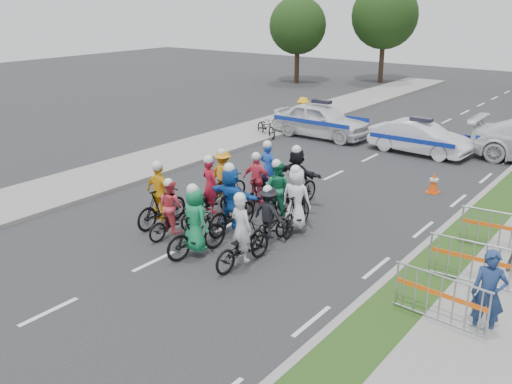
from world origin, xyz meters
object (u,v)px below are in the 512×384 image
Objects in this scene: rider_5 at (231,204)px; cone_0 at (434,183)px; rider_11 at (297,181)px; rider_8 at (278,197)px; police_car_1 at (420,138)px; spectator_0 at (488,294)px; parked_bike at (266,127)px; rider_2 at (172,215)px; police_car_0 at (321,120)px; rider_4 at (269,221)px; rider_7 at (296,206)px; rider_0 at (242,242)px; barrier_0 at (440,301)px; tree_3 at (385,16)px; rider_1 at (196,228)px; rider_6 at (211,197)px; marshal_hiviz at (303,114)px; rider_10 at (224,181)px; tree_0 at (298,26)px; rider_9 at (258,187)px; barrier_2 at (500,233)px; rider_12 at (269,178)px.

rider_5 reaches higher than cone_0.
rider_8 is at bearing 99.97° from rider_11.
police_car_1 is 2.33× the size of spectator_0.
police_car_1 is at bearing -51.18° from parked_bike.
spectator_0 is (6.71, -2.60, 0.20)m from rider_8.
rider_2 is 0.41× the size of police_car_1.
cone_0 is 0.40× the size of parked_bike.
spectator_0 reaches higher than police_car_0.
rider_4 is 1.11m from rider_7.
rider_0 is 0.41× the size of police_car_0.
barrier_0 is (4.80, 0.21, -0.07)m from rider_0.
police_car_1 is 0.56× the size of tree_3.
rider_1 is at bearing -179.23° from police_car_1.
rider_5 reaches higher than rider_11.
rider_6 reaches higher than parked_bike.
rider_2 is at bearing 104.27° from rider_6.
police_car_0 is 8.53m from cone_0.
rider_11 is (-1.07, 1.68, 0.08)m from rider_7.
parked_bike is (-5.94, 9.85, -0.39)m from rider_5.
marshal_hiviz is at bearing 71.55° from police_car_0.
rider_7 is (0.14, 1.10, 0.11)m from rider_4.
rider_5 is 2.91× the size of cone_0.
rider_7 is 0.48× the size of police_car_1.
rider_1 reaches higher than rider_6.
marshal_hiviz is 2.11m from parked_bike.
rider_0 is at bearing 147.45° from rider_10.
parked_bike is 0.28× the size of tree_0.
police_car_1 is at bearing -103.81° from rider_8.
rider_1 is 2.67m from rider_6.
rider_6 is at bearing -165.97° from police_car_0.
rider_9 reaches higher than rider_2.
barrier_2 is 4.76m from cone_0.
spectator_0 is 0.89× the size of barrier_0.
cone_0 is (1.99, 6.69, -0.31)m from rider_4.
rider_6 is 7.62m from cone_0.
rider_10 reaches higher than police_car_1.
rider_5 is 1.01× the size of rider_11.
rider_0 is 0.26× the size of tree_3.
rider_1 is 1.01× the size of rider_12.
rider_6 is (-1.22, 0.54, -0.21)m from rider_5.
rider_9 is at bearing -95.11° from rider_2.
police_car_0 is (-2.66, 10.80, 0.15)m from rider_6.
spectator_0 is 2.53× the size of cone_0.
police_car_1 is at bearing -94.38° from rider_10.
rider_5 is at bearing 179.12° from police_car_1.
cone_0 is at bearing -124.36° from rider_10.
rider_1 is 2.77× the size of cone_0.
rider_8 reaches higher than police_car_0.
parked_bike is (-4.72, 9.31, -0.18)m from rider_6.
rider_0 is 5.13m from rider_12.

